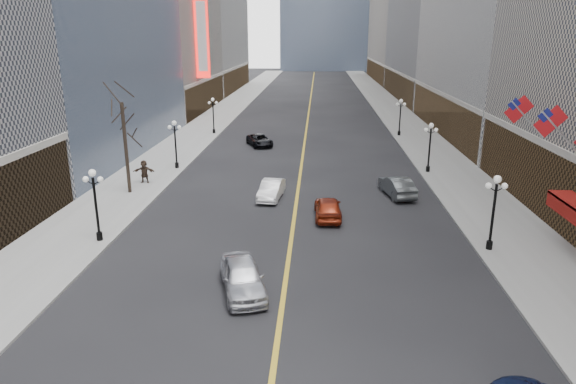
# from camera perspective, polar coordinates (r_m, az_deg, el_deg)

# --- Properties ---
(sidewalk_east) EXTENTS (6.00, 230.00, 0.15)m
(sidewalk_east) POSITION_cam_1_polar(r_m,az_deg,el_deg) (70.88, 13.52, 6.69)
(sidewalk_east) COLOR gray
(sidewalk_east) RESTS_ON ground
(sidewalk_west) EXTENTS (6.00, 230.00, 0.15)m
(sidewalk_west) POSITION_cam_1_polar(r_m,az_deg,el_deg) (71.49, -9.33, 7.02)
(sidewalk_west) COLOR gray
(sidewalk_west) RESTS_ON ground
(lane_line) EXTENTS (0.25, 200.00, 0.02)m
(lane_line) POSITION_cam_1_polar(r_m,az_deg,el_deg) (79.67, 2.23, 8.21)
(lane_line) COLOR gold
(lane_line) RESTS_ON ground
(streetlamp_east_1) EXTENTS (1.26, 0.44, 4.52)m
(streetlamp_east_1) POSITION_cam_1_polar(r_m,az_deg,el_deg) (31.90, 21.94, -1.34)
(streetlamp_east_1) COLOR black
(streetlamp_east_1) RESTS_ON sidewalk_east
(streetlamp_east_2) EXTENTS (1.26, 0.44, 4.52)m
(streetlamp_east_2) POSITION_cam_1_polar(r_m,az_deg,el_deg) (48.73, 15.50, 5.34)
(streetlamp_east_2) COLOR black
(streetlamp_east_2) RESTS_ON sidewalk_east
(streetlamp_east_3) EXTENTS (1.26, 0.44, 4.52)m
(streetlamp_east_3) POSITION_cam_1_polar(r_m,az_deg,el_deg) (66.18, 12.37, 8.54)
(streetlamp_east_3) COLOR black
(streetlamp_east_3) RESTS_ON sidewalk_east
(streetlamp_west_1) EXTENTS (1.26, 0.44, 4.52)m
(streetlamp_west_1) POSITION_cam_1_polar(r_m,az_deg,el_deg) (33.02, -20.65, -0.59)
(streetlamp_west_1) COLOR black
(streetlamp_west_1) RESTS_ON sidewalk_west
(streetlamp_west_2) EXTENTS (1.26, 0.44, 4.52)m
(streetlamp_west_2) POSITION_cam_1_polar(r_m,az_deg,el_deg) (49.47, -12.42, 5.74)
(streetlamp_west_2) COLOR black
(streetlamp_west_2) RESTS_ON sidewalk_west
(streetlamp_west_3) EXTENTS (1.26, 0.44, 4.52)m
(streetlamp_west_3) POSITION_cam_1_polar(r_m,az_deg,el_deg) (66.73, -8.32, 8.82)
(streetlamp_west_3) COLOR black
(streetlamp_west_3) RESTS_ON sidewalk_west
(flag_4) EXTENTS (2.87, 0.12, 2.87)m
(flag_4) POSITION_cam_1_polar(r_m,az_deg,el_deg) (34.02, 27.38, 6.71)
(flag_4) COLOR #B2B2B7
(flag_4) RESTS_ON ground
(flag_5) EXTENTS (2.87, 0.12, 2.87)m
(flag_5) POSITION_cam_1_polar(r_m,az_deg,el_deg) (38.59, 24.48, 8.10)
(flag_5) COLOR #B2B2B7
(flag_5) RESTS_ON ground
(awning_c) EXTENTS (1.40, 4.00, 0.93)m
(awning_c) POSITION_cam_1_polar(r_m,az_deg,el_deg) (33.48, 28.97, -1.11)
(awning_c) COLOR maroon
(awning_c) RESTS_ON ground
(theatre_marquee) EXTENTS (2.00, 0.55, 12.00)m
(theatre_marquee) POSITION_cam_1_polar(r_m,az_deg,el_deg) (80.61, -9.53, 16.66)
(theatre_marquee) COLOR red
(theatre_marquee) RESTS_ON ground
(tree_west_far) EXTENTS (3.60, 3.60, 7.92)m
(tree_west_far) POSITION_cam_1_polar(r_m,az_deg,el_deg) (41.96, -17.87, 7.97)
(tree_west_far) COLOR #2D231C
(tree_west_far) RESTS_ON sidewalk_west
(car_nb_near) EXTENTS (3.27, 5.26, 1.67)m
(car_nb_near) POSITION_cam_1_polar(r_m,az_deg,el_deg) (25.81, -5.08, -9.37)
(car_nb_near) COLOR silver
(car_nb_near) RESTS_ON ground
(car_nb_mid) EXTENTS (1.98, 4.50, 1.44)m
(car_nb_mid) POSITION_cam_1_polar(r_m,az_deg,el_deg) (40.04, -1.87, 0.26)
(car_nb_mid) COLOR silver
(car_nb_mid) RESTS_ON ground
(car_nb_far) EXTENTS (3.86, 5.23, 1.32)m
(car_nb_far) POSITION_cam_1_polar(r_m,az_deg,el_deg) (59.39, -3.16, 5.76)
(car_nb_far) COLOR black
(car_nb_far) RESTS_ON ground
(car_sb_mid) EXTENTS (1.97, 4.57, 1.54)m
(car_sb_mid) POSITION_cam_1_polar(r_m,az_deg,el_deg) (35.88, 4.46, -1.72)
(car_sb_mid) COLOR maroon
(car_sb_mid) RESTS_ON ground
(car_sb_far) EXTENTS (2.62, 5.02, 1.57)m
(car_sb_far) POSITION_cam_1_polar(r_m,az_deg,el_deg) (41.60, 12.01, 0.63)
(car_sb_far) COLOR #464A4D
(car_sb_far) RESTS_ON ground
(ped_west_far) EXTENTS (1.85, 0.63, 1.96)m
(ped_west_far) POSITION_cam_1_polar(r_m,az_deg,el_deg) (45.44, -15.68, 2.21)
(ped_west_far) COLOR #31241B
(ped_west_far) RESTS_ON sidewalk_west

